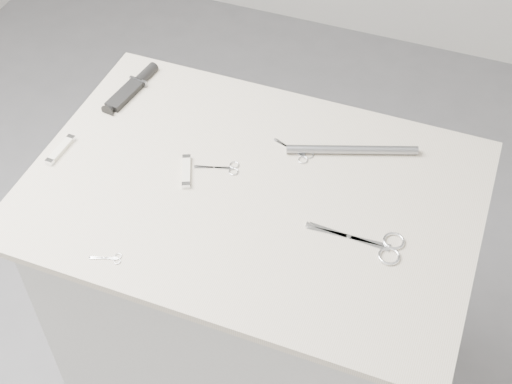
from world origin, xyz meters
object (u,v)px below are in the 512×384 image
(metal_rail, at_px, (352,150))
(embroidery_scissors_a, at_px, (298,153))
(sheathed_knife, at_px, (135,86))
(pocket_knife_a, at_px, (61,150))
(tiny_scissors, at_px, (110,258))
(plinth, at_px, (253,307))
(embroidery_scissors_b, at_px, (224,168))
(pocket_knife_b, at_px, (186,171))
(large_shears, at_px, (376,244))

(metal_rail, bearing_deg, embroidery_scissors_a, -157.74)
(sheathed_knife, bearing_deg, pocket_knife_a, 176.64)
(tiny_scissors, xyz_separation_m, metal_rail, (0.38, 0.47, 0.01))
(pocket_knife_a, bearing_deg, plinth, -81.40)
(embroidery_scissors_b, distance_m, tiny_scissors, 0.34)
(sheathed_knife, bearing_deg, metal_rail, -85.63)
(plinth, height_order, tiny_scissors, tiny_scissors)
(sheathed_knife, distance_m, metal_rail, 0.58)
(tiny_scissors, bearing_deg, pocket_knife_b, 62.50)
(large_shears, height_order, metal_rail, metal_rail)
(embroidery_scissors_b, xyz_separation_m, sheathed_knife, (-0.33, 0.19, 0.01))
(plinth, height_order, metal_rail, metal_rail)
(metal_rail, bearing_deg, pocket_knife_a, -159.59)
(pocket_knife_a, relative_size, pocket_knife_b, 1.01)
(embroidery_scissors_b, distance_m, pocket_knife_b, 0.09)
(embroidery_scissors_a, xyz_separation_m, sheathed_knife, (-0.47, 0.08, 0.01))
(embroidery_scissors_b, distance_m, pocket_knife_a, 0.39)
(tiny_scissors, distance_m, sheathed_knife, 0.55)
(plinth, distance_m, tiny_scissors, 0.59)
(plinth, xyz_separation_m, sheathed_knife, (-0.41, 0.22, 0.48))
(embroidery_scissors_a, xyz_separation_m, pocket_knife_a, (-0.52, -0.19, 0.00))
(pocket_knife_b, distance_m, metal_rail, 0.39)
(large_shears, relative_size, embroidery_scissors_a, 1.94)
(plinth, height_order, embroidery_scissors_b, embroidery_scissors_b)
(embroidery_scissors_b, relative_size, sheathed_knife, 0.53)
(embroidery_scissors_b, height_order, tiny_scissors, same)
(sheathed_knife, bearing_deg, embroidery_scissors_a, -92.12)
(plinth, bearing_deg, tiny_scissors, -125.19)
(embroidery_scissors_a, relative_size, pocket_knife_a, 1.05)
(sheathed_knife, distance_m, pocket_knife_b, 0.34)
(plinth, distance_m, embroidery_scissors_b, 0.48)
(tiny_scissors, height_order, pocket_knife_b, pocket_knife_b)
(large_shears, relative_size, tiny_scissors, 3.09)
(embroidery_scissors_b, relative_size, pocket_knife_a, 1.02)
(embroidery_scissors_b, relative_size, metal_rail, 0.34)
(embroidery_scissors_b, bearing_deg, plinth, -41.71)
(large_shears, bearing_deg, pocket_knife_b, 173.38)
(plinth, bearing_deg, metal_rail, 47.25)
(pocket_knife_a, bearing_deg, embroidery_scissors_b, -74.70)
(embroidery_scissors_b, xyz_separation_m, pocket_knife_b, (-0.08, -0.04, 0.00))
(plinth, distance_m, pocket_knife_b, 0.50)
(tiny_scissors, distance_m, pocket_knife_b, 0.28)
(embroidery_scissors_a, bearing_deg, pocket_knife_b, -125.70)
(pocket_knife_a, bearing_deg, sheathed_knife, -8.27)
(tiny_scissors, height_order, metal_rail, metal_rail)
(embroidery_scissors_b, height_order, metal_rail, metal_rail)
(sheathed_knife, bearing_deg, pocket_knife_b, -124.93)
(plinth, xyz_separation_m, tiny_scissors, (-0.20, -0.28, 0.47))
(plinth, bearing_deg, large_shears, -10.90)
(large_shears, relative_size, metal_rail, 0.67)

